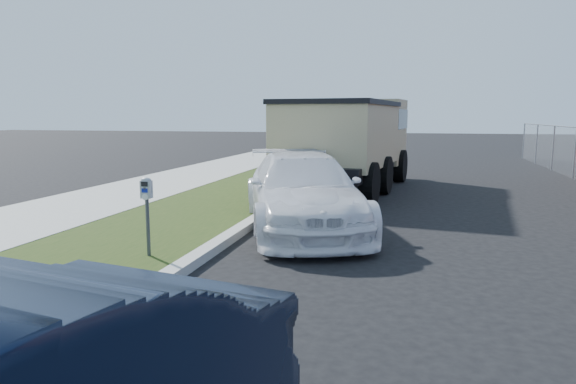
# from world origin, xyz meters

# --- Properties ---
(ground) EXTENTS (120.00, 120.00, 0.00)m
(ground) POSITION_xyz_m (0.00, 0.00, 0.00)
(ground) COLOR black
(ground) RESTS_ON ground
(streetside) EXTENTS (6.12, 50.00, 0.15)m
(streetside) POSITION_xyz_m (-5.57, 2.00, 0.07)
(streetside) COLOR #98988F
(streetside) RESTS_ON ground
(parking_meter) EXTENTS (0.17, 0.12, 1.20)m
(parking_meter) POSITION_xyz_m (-3.28, -0.12, 0.98)
(parking_meter) COLOR #3F4247
(parking_meter) RESTS_ON ground
(white_wagon) EXTENTS (3.70, 5.47, 1.47)m
(white_wagon) POSITION_xyz_m (-1.57, 2.90, 0.74)
(white_wagon) COLOR white
(white_wagon) RESTS_ON ground
(dump_truck) EXTENTS (3.52, 7.25, 2.73)m
(dump_truck) POSITION_xyz_m (-1.40, 8.83, 1.54)
(dump_truck) COLOR black
(dump_truck) RESTS_ON ground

